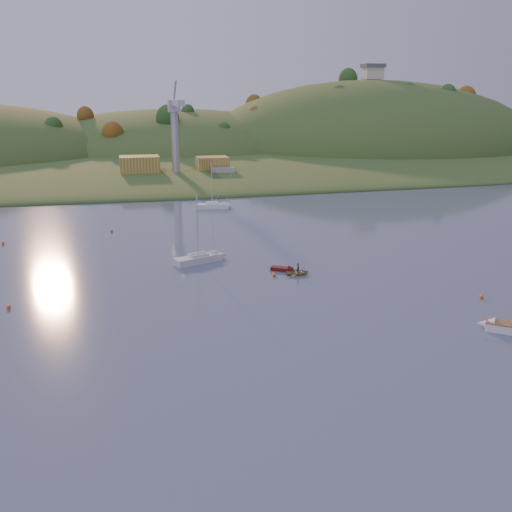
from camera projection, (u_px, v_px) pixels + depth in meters
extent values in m
plane|color=#3B4C61|center=(300.00, 382.00, 49.56)|extent=(500.00, 500.00, 0.00)
cube|color=#335321|center=(147.00, 148.00, 264.49)|extent=(620.00, 220.00, 1.50)
ellipsoid|color=#335321|center=(158.00, 164.00, 203.75)|extent=(640.00, 150.00, 7.00)
ellipsoid|color=#335321|center=(173.00, 151.00, 248.07)|extent=(140.00, 120.00, 36.00)
ellipsoid|color=#335321|center=(369.00, 150.00, 253.34)|extent=(150.00, 130.00, 60.00)
cube|color=beige|center=(373.00, 73.00, 244.42)|extent=(8.00, 6.00, 5.00)
cube|color=#595960|center=(373.00, 66.00, 243.54)|extent=(9.00, 7.00, 1.50)
cube|color=slate|center=(186.00, 176.00, 164.37)|extent=(42.00, 16.00, 2.40)
cube|color=olive|center=(140.00, 165.00, 161.37)|extent=(11.00, 8.00, 4.80)
cube|color=olive|center=(212.00, 164.00, 167.18)|extent=(9.00, 7.00, 4.00)
cylinder|color=#B7B7BC|center=(175.00, 141.00, 159.02)|extent=(2.20, 2.20, 18.00)
cube|color=#B7B7BC|center=(174.00, 106.00, 156.41)|extent=(3.20, 3.20, 3.20)
cube|color=#B7B7BC|center=(177.00, 103.00, 147.73)|extent=(1.80, 18.00, 1.60)
cube|color=#B7B7BC|center=(172.00, 102.00, 160.81)|extent=(1.80, 10.00, 1.60)
cube|color=silver|center=(511.00, 328.00, 59.76)|extent=(5.08, 4.60, 0.91)
cone|color=silver|center=(485.00, 324.00, 60.80)|extent=(2.52, 2.53, 1.82)
cube|color=brown|center=(512.00, 324.00, 59.63)|extent=(5.11, 4.64, 0.12)
cube|color=silver|center=(198.00, 259.00, 84.51)|extent=(7.65, 4.78, 1.01)
cube|color=silver|center=(198.00, 256.00, 84.36)|extent=(3.18, 2.56, 0.64)
cylinder|color=silver|center=(197.00, 226.00, 83.11)|extent=(0.18, 0.18, 9.20)
cylinder|color=silver|center=(198.00, 254.00, 84.29)|extent=(2.78, 1.20, 0.12)
cylinder|color=silver|center=(198.00, 253.00, 84.26)|extent=(2.53, 1.29, 0.36)
cube|color=white|center=(212.00, 206.00, 124.63)|extent=(7.35, 3.25, 0.98)
cube|color=white|center=(212.00, 204.00, 124.48)|extent=(2.88, 2.01, 0.62)
cylinder|color=silver|center=(212.00, 184.00, 123.28)|extent=(0.18, 0.18, 8.87)
cylinder|color=silver|center=(212.00, 202.00, 124.42)|extent=(2.82, 0.58, 0.12)
cylinder|color=white|center=(212.00, 202.00, 124.39)|extent=(2.51, 0.76, 0.36)
imported|color=tan|center=(298.00, 272.00, 78.84)|extent=(3.27, 2.38, 0.67)
imported|color=black|center=(298.00, 270.00, 78.74)|extent=(0.35, 0.52, 1.41)
cube|color=#500E0B|center=(282.00, 269.00, 80.71)|extent=(3.22, 2.74, 0.51)
cone|color=#500E0B|center=(292.00, 270.00, 80.19)|extent=(1.58, 1.62, 1.22)
cube|color=#4F5967|center=(223.00, 178.00, 162.99)|extent=(15.65, 7.14, 1.94)
cube|color=#B7B7BC|center=(223.00, 172.00, 162.55)|extent=(6.82, 3.98, 2.59)
sphere|color=#FF5F0D|center=(482.00, 297.00, 69.73)|extent=(0.50, 0.50, 0.50)
sphere|color=#FF5F0D|center=(274.00, 275.00, 78.20)|extent=(0.50, 0.50, 0.50)
sphere|color=#FF5F0D|center=(3.00, 243.00, 94.88)|extent=(0.50, 0.50, 0.50)
sphere|color=#FF5F0D|center=(112.00, 231.00, 103.20)|extent=(0.50, 0.50, 0.50)
sphere|color=#FF5F0D|center=(8.00, 307.00, 66.35)|extent=(0.50, 0.50, 0.50)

